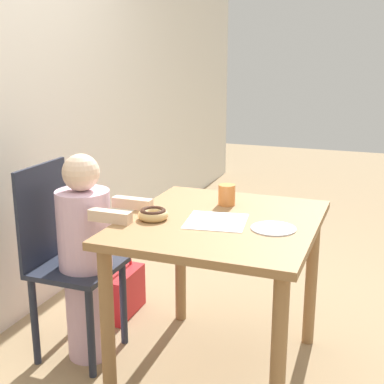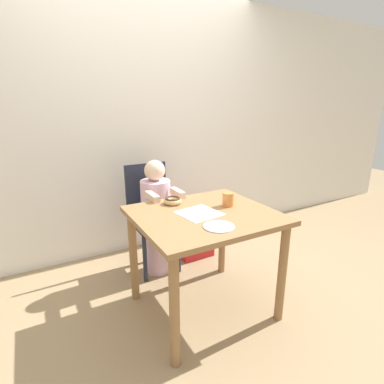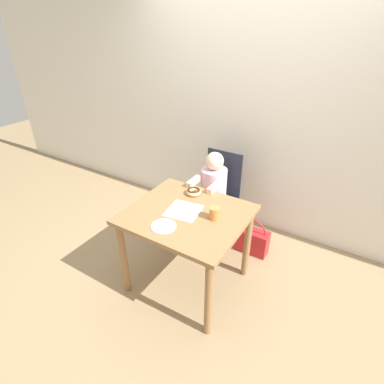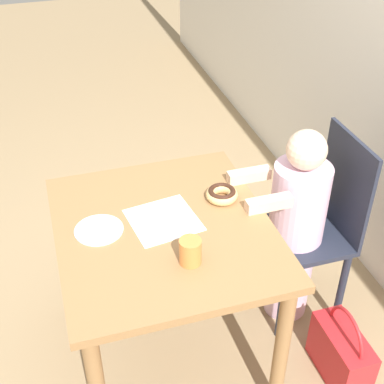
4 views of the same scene
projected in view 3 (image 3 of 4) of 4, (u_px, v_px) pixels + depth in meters
The scene contains 10 objects.
ground_plane at pixel (188, 281), 2.77m from camera, with size 12.00×12.00×0.00m, color #997F5B.
wall_back at pixel (251, 115), 3.05m from camera, with size 8.00×0.05×2.50m.
dining_table at pixel (187, 225), 2.45m from camera, with size 0.93×0.84×0.76m.
chair at pixel (218, 196), 3.12m from camera, with size 0.39×0.38×0.96m.
child_figure at pixel (213, 200), 3.03m from camera, with size 0.27×0.43×1.03m.
donut at pixel (194, 192), 2.63m from camera, with size 0.13×0.13×0.05m.
napkin at pixel (184, 211), 2.41m from camera, with size 0.29×0.29×0.00m.
handbag at pixel (252, 240), 3.06m from camera, with size 0.33×0.15×0.39m.
cup at pixel (214, 213), 2.29m from camera, with size 0.08×0.08×0.10m.
plate at pixel (164, 226), 2.23m from camera, with size 0.19×0.19×0.01m.
Camera 3 is at (1.07, -1.67, 2.10)m, focal length 28.00 mm.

